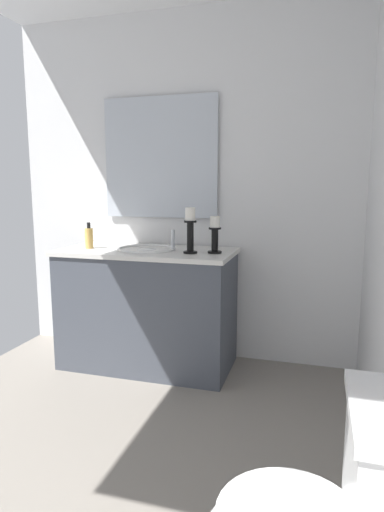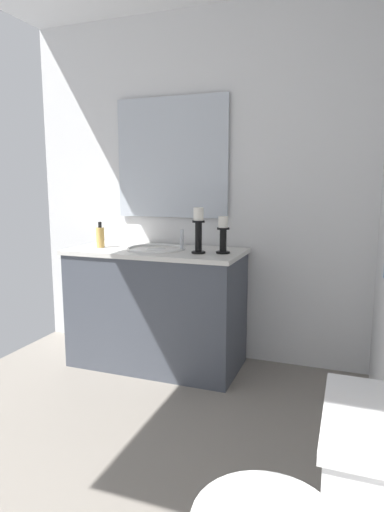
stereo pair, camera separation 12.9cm
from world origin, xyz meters
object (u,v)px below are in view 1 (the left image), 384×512
candle_holder_tall (215,234)px  soap_bottle (89,238)px  vanity_cabinet (148,308)px  sink_basin (147,255)px  candle_holder_short (190,229)px  mirror (160,158)px

candle_holder_tall → soap_bottle: bearing=-87.4°
vanity_cabinet → sink_basin: (-0.00, 0.00, 0.37)m
vanity_cabinet → candle_holder_short: candle_holder_short is taller
sink_basin → soap_bottle: 0.42m
candle_holder_tall → candle_holder_short: (0.05, -0.15, 0.03)m
mirror → candle_holder_short: (0.35, 0.33, -0.47)m
sink_basin → candle_holder_tall: bearing=88.0°
sink_basin → mirror: bearing=-179.8°
mirror → vanity_cabinet: bearing=-0.0°
mirror → soap_bottle: bearing=-50.0°
vanity_cabinet → mirror: mirror is taller
vanity_cabinet → candle_holder_short: 0.66m
candle_holder_short → soap_bottle: 0.74m
vanity_cabinet → candle_holder_tall: 0.72m
vanity_cabinet → mirror: (-0.28, 0.00, 1.04)m
vanity_cabinet → soap_bottle: bearing=-81.8°
candle_holder_short → vanity_cabinet: bearing=-101.9°
candle_holder_tall → candle_holder_short: 0.16m
mirror → soap_bottle: (0.34, -0.40, -0.55)m
sink_basin → soap_bottle: soap_bottle is taller
mirror → candle_holder_tall: bearing=58.2°
mirror → sink_basin: bearing=0.2°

